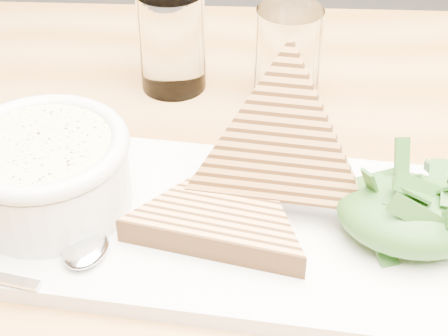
% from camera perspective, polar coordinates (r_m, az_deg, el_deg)
% --- Properties ---
extents(table_top, '(1.40, 1.02, 0.04)m').
position_cam_1_polar(table_top, '(0.57, -9.67, -7.03)').
color(table_top, '#AE7942').
rests_on(table_top, ground).
extents(platter, '(0.43, 0.20, 0.01)m').
position_cam_1_polar(platter, '(0.55, -0.36, -4.80)').
color(platter, silver).
rests_on(platter, table_top).
extents(soup_bowl, '(0.13, 0.13, 0.05)m').
position_cam_1_polar(soup_bowl, '(0.56, -14.42, -0.86)').
color(soup_bowl, silver).
rests_on(soup_bowl, platter).
extents(soup, '(0.11, 0.11, 0.01)m').
position_cam_1_polar(soup, '(0.54, -14.91, 1.67)').
color(soup, '#EDE095').
rests_on(soup, soup_bowl).
extents(bowl_rim, '(0.13, 0.13, 0.01)m').
position_cam_1_polar(bowl_rim, '(0.54, -14.95, 1.84)').
color(bowl_rim, silver).
rests_on(bowl_rim, soup_bowl).
extents(sandwich_flat, '(0.18, 0.18, 0.02)m').
position_cam_1_polar(sandwich_flat, '(0.53, 0.00, -3.79)').
color(sandwich_flat, tan).
rests_on(sandwich_flat, platter).
extents(sandwich_lean, '(0.17, 0.15, 0.19)m').
position_cam_1_polar(sandwich_lean, '(0.53, 4.72, 1.80)').
color(sandwich_lean, tan).
rests_on(sandwich_lean, sandwich_flat).
extents(salad_base, '(0.11, 0.09, 0.04)m').
position_cam_1_polar(salad_base, '(0.53, 15.21, -3.75)').
color(salad_base, '#16370F').
rests_on(salad_base, platter).
extents(arugula_pile, '(0.11, 0.10, 0.05)m').
position_cam_1_polar(arugula_pile, '(0.53, 15.32, -3.28)').
color(arugula_pile, '#3A702B').
rests_on(arugula_pile, platter).
extents(spoon_bowl, '(0.04, 0.05, 0.01)m').
position_cam_1_polar(spoon_bowl, '(0.52, -11.40, -6.61)').
color(spoon_bowl, silver).
rests_on(spoon_bowl, platter).
extents(glass_near, '(0.07, 0.07, 0.10)m').
position_cam_1_polar(glass_near, '(0.71, -4.34, 10.47)').
color(glass_near, white).
rests_on(glass_near, table_top).
extents(glass_far, '(0.07, 0.07, 0.10)m').
position_cam_1_polar(glass_far, '(0.69, 5.30, 9.17)').
color(glass_far, white).
rests_on(glass_far, table_top).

